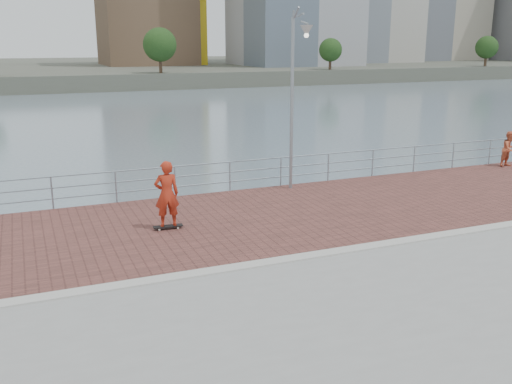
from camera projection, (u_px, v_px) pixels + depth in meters
name	position (u px, v px, depth m)	size (l,w,h in m)	color
water	(285.00, 332.00, 14.86)	(400.00, 400.00, 0.00)	slate
brick_lane	(236.00, 220.00, 17.56)	(40.00, 6.80, 0.02)	brown
curb	(286.00, 260.00, 14.34)	(40.00, 0.40, 0.06)	#B7B5AD
far_shore	(45.00, 70.00, 123.94)	(320.00, 95.00, 2.50)	#4C5142
guardrail	(203.00, 175.00, 20.42)	(39.06, 0.06, 1.13)	#8C9EA8
street_lamp	(298.00, 69.00, 19.82)	(0.45, 1.31, 6.18)	gray
skateboard	(168.00, 226.00, 16.69)	(0.87, 0.27, 0.10)	black
skateboarder	(167.00, 194.00, 16.43)	(0.71, 0.47, 1.95)	#B42C18
bystander	(509.00, 149.00, 24.84)	(0.75, 0.59, 1.55)	#CF613D
shoreline_trees	(168.00, 48.00, 88.06)	(169.15, 5.15, 6.86)	#473323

